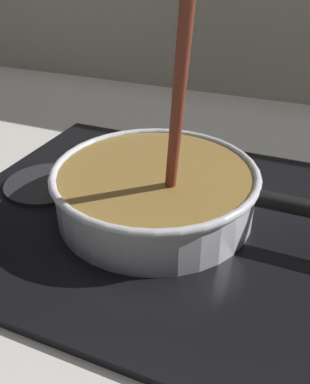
% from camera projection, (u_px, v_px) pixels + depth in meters
% --- Properties ---
extents(ground, '(2.40, 1.60, 0.04)m').
position_uv_depth(ground, '(66.00, 325.00, 0.44)').
color(ground, beige).
extents(hob_plate, '(0.56, 0.48, 0.01)m').
position_uv_depth(hob_plate, '(155.00, 215.00, 0.58)').
color(hob_plate, black).
rests_on(hob_plate, ground).
extents(burner_ring, '(0.18, 0.18, 0.01)m').
position_uv_depth(burner_ring, '(155.00, 209.00, 0.57)').
color(burner_ring, '#592D0C').
rests_on(burner_ring, hob_plate).
extents(spare_burner, '(0.13, 0.13, 0.01)m').
position_uv_depth(spare_burner, '(46.00, 184.00, 0.63)').
color(spare_burner, '#262628').
rests_on(spare_burner, hob_plate).
extents(cooking_pan, '(0.45, 0.28, 0.33)m').
position_uv_depth(cooking_pan, '(157.00, 189.00, 0.55)').
color(cooking_pan, silver).
rests_on(cooking_pan, hob_plate).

